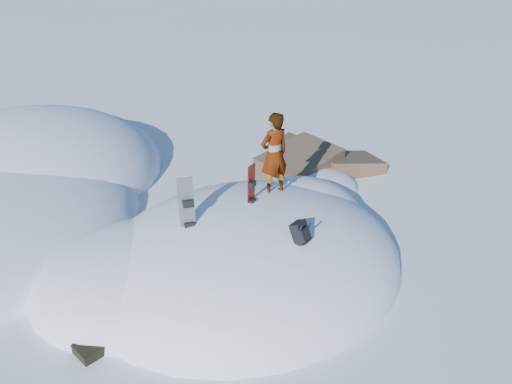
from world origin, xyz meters
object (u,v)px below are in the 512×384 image
snowboard_red (252,194)px  snowboard_dark (188,216)px  backpack (301,233)px  person (274,155)px

snowboard_red → snowboard_dark: snowboard_dark is taller
backpack → person: size_ratio=0.26×
backpack → person: 2.11m
snowboard_red → snowboard_dark: size_ratio=0.84×
snowboard_red → backpack: size_ratio=2.75×
person → snowboard_dark: bearing=6.1°
snowboard_dark → person: 2.35m
snowboard_dark → backpack: 2.22m
snowboard_red → backpack: bearing=-113.1°
snowboard_dark → backpack: snowboard_dark is taller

